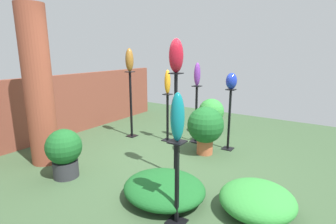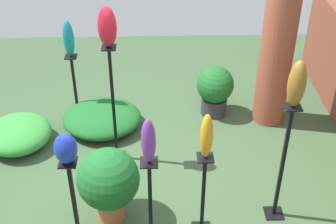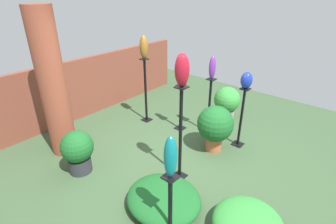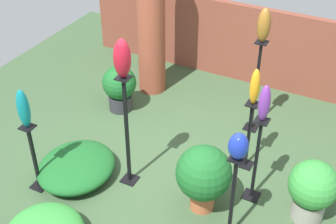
# 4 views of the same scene
# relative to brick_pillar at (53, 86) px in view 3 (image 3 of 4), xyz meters

# --- Properties ---
(ground_plane) EXTENTS (8.00, 8.00, 0.00)m
(ground_plane) POSITION_rel_brick_pillar_xyz_m (1.20, -1.78, -1.28)
(ground_plane) COLOR #385133
(brick_wall_back) EXTENTS (5.60, 0.12, 1.35)m
(brick_wall_back) POSITION_rel_brick_pillar_xyz_m (1.20, 0.98, -0.61)
(brick_wall_back) COLOR brown
(brick_wall_back) RESTS_ON ground
(brick_pillar) EXTENTS (0.44, 0.44, 2.56)m
(brick_pillar) POSITION_rel_brick_pillar_xyz_m (0.00, 0.00, 0.00)
(brick_pillar) COLOR brown
(brick_pillar) RESTS_ON ground
(pedestal_amber) EXTENTS (0.20, 0.20, 1.00)m
(pedestal_amber) POSITION_rel_brick_pillar_xyz_m (2.05, -1.13, -0.83)
(pedestal_amber) COLOR black
(pedestal_amber) RESTS_ON ground
(pedestal_violet) EXTENTS (0.20, 0.20, 1.18)m
(pedestal_violet) POSITION_rel_brick_pillar_xyz_m (2.31, -1.66, -0.74)
(pedestal_violet) COLOR black
(pedestal_violet) RESTS_ON ground
(pedestal_ruby) EXTENTS (0.20, 0.20, 1.56)m
(pedestal_ruby) POSITION_rel_brick_pillar_xyz_m (0.81, -2.10, -0.56)
(pedestal_ruby) COLOR black
(pedestal_ruby) RESTS_ON ground
(pedestal_teal) EXTENTS (0.20, 0.20, 0.95)m
(pedestal_teal) POSITION_rel_brick_pillar_xyz_m (-0.16, -2.72, -0.85)
(pedestal_teal) COLOR black
(pedestal_teal) RESTS_ON ground
(pedestal_cobalt) EXTENTS (0.20, 0.20, 1.17)m
(pedestal_cobalt) POSITION_rel_brick_pillar_xyz_m (2.29, -2.38, -0.75)
(pedestal_cobalt) COLOR black
(pedestal_cobalt) RESTS_ON ground
(pedestal_bronze) EXTENTS (0.20, 0.20, 1.43)m
(pedestal_bronze) POSITION_rel_brick_pillar_xyz_m (1.85, -0.31, -0.62)
(pedestal_bronze) COLOR black
(pedestal_bronze) RESTS_ON ground
(art_vase_amber) EXTENTS (0.12, 0.12, 0.49)m
(art_vase_amber) POSITION_rel_brick_pillar_xyz_m (2.05, -1.13, -0.04)
(art_vase_amber) COLOR orange
(art_vase_amber) RESTS_ON pedestal_amber
(art_vase_violet) EXTENTS (0.13, 0.13, 0.45)m
(art_vase_violet) POSITION_rel_brick_pillar_xyz_m (2.31, -1.66, 0.12)
(art_vase_violet) COLOR #6B2D8C
(art_vase_violet) RESTS_ON pedestal_violet
(art_vase_ruby) EXTENTS (0.19, 0.21, 0.47)m
(art_vase_ruby) POSITION_rel_brick_pillar_xyz_m (0.81, -2.10, 0.51)
(art_vase_ruby) COLOR maroon
(art_vase_ruby) RESTS_ON pedestal_ruby
(art_vase_teal) EXTENTS (0.15, 0.14, 0.51)m
(art_vase_teal) POSITION_rel_brick_pillar_xyz_m (-0.16, -2.72, -0.07)
(art_vase_teal) COLOR #0F727A
(art_vase_teal) RESTS_ON pedestal_teal
(art_vase_cobalt) EXTENTS (0.21, 0.20, 0.30)m
(art_vase_cobalt) POSITION_rel_brick_pillar_xyz_m (2.29, -2.38, 0.04)
(art_vase_cobalt) COLOR #192D9E
(art_vase_cobalt) RESTS_ON pedestal_cobalt
(art_vase_bronze) EXTENTS (0.18, 0.17, 0.48)m
(art_vase_bronze) POSITION_rel_brick_pillar_xyz_m (1.85, -0.31, 0.39)
(art_vase_bronze) COLOR brown
(art_vase_bronze) RESTS_ON pedestal_bronze
(potted_plant_walkway_edge) EXTENTS (0.57, 0.57, 0.81)m
(potted_plant_walkway_edge) POSITION_rel_brick_pillar_xyz_m (3.00, -1.68, -0.83)
(potted_plant_walkway_edge) COLOR gray
(potted_plant_walkway_edge) RESTS_ON ground
(potted_plant_front_right) EXTENTS (0.66, 0.66, 0.88)m
(potted_plant_front_right) POSITION_rel_brick_pillar_xyz_m (1.83, -2.10, -0.76)
(potted_plant_front_right) COLOR #B25B38
(potted_plant_front_right) RESTS_ON ground
(potted_plant_back_center) EXTENTS (0.53, 0.53, 0.74)m
(potted_plant_back_center) POSITION_rel_brick_pillar_xyz_m (-0.15, -0.76, -0.87)
(potted_plant_back_center) COLOR #2D2D33
(potted_plant_back_center) RESTS_ON ground
(foliage_bed_east) EXTENTS (0.97, 1.07, 0.30)m
(foliage_bed_east) POSITION_rel_brick_pillar_xyz_m (0.16, -2.34, -1.13)
(foliage_bed_east) COLOR #195923
(foliage_bed_east) RESTS_ON ground
(foliage_bed_west) EXTENTS (0.88, 0.87, 0.34)m
(foliage_bed_west) POSITION_rel_brick_pillar_xyz_m (0.51, -3.41, -1.11)
(foliage_bed_west) COLOR #338C38
(foliage_bed_west) RESTS_ON ground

